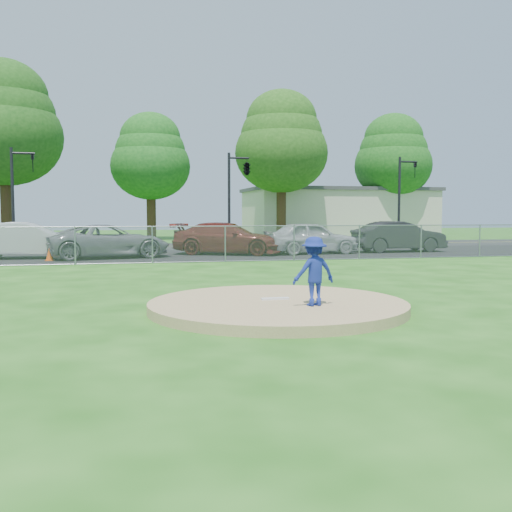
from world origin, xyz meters
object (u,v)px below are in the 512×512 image
Objects in this scene: tree_far_right at (393,156)px; traffic_cone at (50,253)px; parked_car_darkred at (228,238)px; traffic_signal_center at (245,170)px; parked_car_charcoal at (399,237)px; traffic_signal_right at (403,192)px; pitcher at (314,271)px; tree_left at (4,122)px; tree_center at (151,156)px; parked_car_gray at (109,241)px; parked_car_white at (28,240)px; tree_right at (281,141)px; parked_car_pearl at (311,238)px; commercial_building at (337,212)px; traffic_signal_left at (17,189)px.

traffic_cone is at bearing -141.70° from tree_far_right.
parked_car_darkred is at bearing -133.99° from tree_far_right.
parked_car_charcoal is (7.03, -5.88, -3.80)m from traffic_signal_center.
traffic_signal_right is 26.66m from pitcher.
tree_left is 2.24× the size of traffic_signal_center.
parked_car_gray is at bearing -98.46° from tree_center.
traffic_signal_right is 22.58m from parked_car_white.
tree_right is 2.39× the size of parked_car_charcoal.
tree_right reaches higher than parked_car_darkred.
pitcher is (11.54, -31.74, -7.35)m from tree_left.
parked_car_pearl is at bearing 92.81° from parked_car_charcoal.
commercial_building is at bearing -30.29° from parked_car_pearl.
tree_center is at bearing -21.13° from parked_car_gray.
pitcher is 16.49m from traffic_cone.
pitcher is 0.29× the size of parked_car_pearl.
tree_right is 2.08× the size of traffic_signal_left.
traffic_cone is (-20.47, -7.72, -3.04)m from traffic_signal_right.
parked_car_gray reaches higher than traffic_cone.
tree_center is 1.76× the size of traffic_signal_left.
parked_car_white is (-6.33, -18.17, -5.64)m from tree_center.
parked_car_darkred is (-2.10, -5.78, -3.81)m from traffic_signal_center.
commercial_building is 11.93× the size of pitcher.
parked_car_darkred is at bearing -104.24° from pitcher.
commercial_building is 29.51m from traffic_signal_left.
parked_car_white is (-7.87, 16.57, -0.06)m from pitcher.
parked_car_darkred reaches higher than parked_car_gray.
traffic_signal_right is 1.15× the size of parked_car_charcoal.
traffic_cone is 12.33m from parked_car_pearl.
tree_center is 7.16× the size of pitcher.
tree_left is at bearing -79.79° from pitcher.
tree_far_right reaches higher than traffic_cone.
traffic_signal_left is at bearing 180.00° from traffic_signal_center.
commercial_building is 1.41× the size of tree_right.
traffic_signal_left and traffic_signal_right have the same top height.
parked_car_white is at bearing -144.95° from tree_far_right.
traffic_signal_left is 20.77m from parked_car_charcoal.
traffic_signal_right is at bearing -82.37° from parked_car_gray.
tree_right is 34.48m from pitcher.
pitcher is 16.64m from parked_car_gray.
parked_car_white reaches higher than pitcher.
tree_far_right is 34.10m from traffic_cone.
parked_car_charcoal is at bearing -91.82° from parked_car_pearl.
tree_far_right is at bearing -26.94° from parked_car_charcoal.
traffic_signal_right is at bearing 0.00° from traffic_signal_left.
commercial_building reaches higher than parked_car_pearl.
traffic_signal_right is at bearing -19.63° from tree_left.
traffic_signal_right is (-5.76, -13.00, -3.70)m from tree_far_right.
traffic_signal_left is at bearing -122.90° from tree_center.
tree_left is at bearing 160.37° from traffic_signal_right.
tree_center is at bearing 141.78° from traffic_signal_right.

